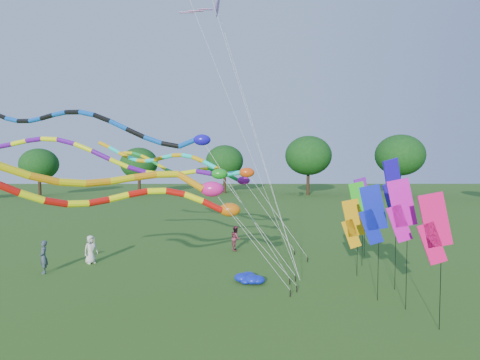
{
  "coord_description": "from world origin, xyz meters",
  "views": [
    {
      "loc": [
        -0.27,
        -13.86,
        5.8
      ],
      "look_at": [
        -0.22,
        5.17,
        4.8
      ],
      "focal_mm": 30.0,
      "sensor_mm": 36.0,
      "label": 1
    }
  ],
  "objects_px": {
    "tube_kite_orange": "(87,172)",
    "person_b": "(43,257)",
    "tube_kite_red": "(134,198)",
    "person_a": "(91,249)",
    "person_c": "(236,238)",
    "blue_nylon_heap": "(248,277)"
  },
  "relations": [
    {
      "from": "tube_kite_orange",
      "to": "person_b",
      "type": "xyz_separation_m",
      "value": [
        -4.72,
        6.38,
        -4.53
      ]
    },
    {
      "from": "person_b",
      "to": "tube_kite_red",
      "type": "bearing_deg",
      "value": 19.84
    },
    {
      "from": "person_a",
      "to": "person_b",
      "type": "xyz_separation_m",
      "value": [
        -1.67,
        -1.95,
        0.05
      ]
    },
    {
      "from": "tube_kite_orange",
      "to": "person_b",
      "type": "height_order",
      "value": "tube_kite_orange"
    },
    {
      "from": "person_a",
      "to": "person_c",
      "type": "bearing_deg",
      "value": -27.09
    },
    {
      "from": "blue_nylon_heap",
      "to": "person_c",
      "type": "height_order",
      "value": "person_c"
    },
    {
      "from": "tube_kite_red",
      "to": "tube_kite_orange",
      "type": "xyz_separation_m",
      "value": [
        -1.33,
        -0.95,
        0.99
      ]
    },
    {
      "from": "tube_kite_red",
      "to": "blue_nylon_heap",
      "type": "distance_m",
      "value": 7.28
    },
    {
      "from": "tube_kite_red",
      "to": "person_c",
      "type": "xyz_separation_m",
      "value": [
        3.67,
        10.55,
        -3.59
      ]
    },
    {
      "from": "blue_nylon_heap",
      "to": "person_a",
      "type": "relative_size",
      "value": 0.93
    },
    {
      "from": "person_c",
      "to": "person_b",
      "type": "bearing_deg",
      "value": 116.23
    },
    {
      "from": "person_a",
      "to": "person_c",
      "type": "distance_m",
      "value": 8.65
    },
    {
      "from": "person_b",
      "to": "person_c",
      "type": "distance_m",
      "value": 10.98
    },
    {
      "from": "tube_kite_red",
      "to": "person_a",
      "type": "bearing_deg",
      "value": 98.7
    },
    {
      "from": "tube_kite_red",
      "to": "person_c",
      "type": "distance_m",
      "value": 11.74
    },
    {
      "from": "person_c",
      "to": "tube_kite_orange",
      "type": "bearing_deg",
      "value": 154.95
    },
    {
      "from": "tube_kite_red",
      "to": "tube_kite_orange",
      "type": "bearing_deg",
      "value": -166.34
    },
    {
      "from": "person_a",
      "to": "blue_nylon_heap",
      "type": "bearing_deg",
      "value": -69.15
    },
    {
      "from": "blue_nylon_heap",
      "to": "tube_kite_orange",
      "type": "bearing_deg",
      "value": -137.84
    },
    {
      "from": "person_c",
      "to": "tube_kite_red",
      "type": "bearing_deg",
      "value": 159.25
    },
    {
      "from": "person_a",
      "to": "tube_kite_red",
      "type": "bearing_deg",
      "value": -107.94
    },
    {
      "from": "tube_kite_orange",
      "to": "person_c",
      "type": "distance_m",
      "value": 13.35
    }
  ]
}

